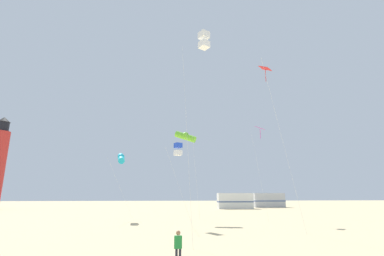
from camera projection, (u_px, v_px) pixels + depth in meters
The scene contains 9 objects.
kite_flyer_standing at pixel (178, 243), 11.91m from camera, with size 0.35×0.52×1.16m.
kite_tube_lime at pixel (185, 136), 30.54m from camera, with size 2.92×2.47×9.69m.
kite_diamond_magenta at pixel (260, 132), 30.00m from camera, with size 1.71×1.71×10.01m.
kite_box_white at pixel (204, 41), 18.12m from camera, with size 1.82×2.29×13.28m.
kite_diamond_scarlet at pixel (267, 75), 22.43m from camera, with size 2.78×2.41×13.13m.
kite_tube_cyan at pixel (121, 158), 30.81m from camera, with size 3.03×3.15×7.35m.
kite_box_blue at pixel (178, 149), 24.93m from camera, with size 2.44×1.69×7.28m.
rv_van_white at pixel (235, 201), 50.47m from camera, with size 6.49×2.48×2.80m.
rv_van_silver at pixel (268, 200), 55.58m from camera, with size 6.56×2.68×2.80m.
Camera 1 is at (-0.68, -7.21, 2.75)m, focal length 25.42 mm.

